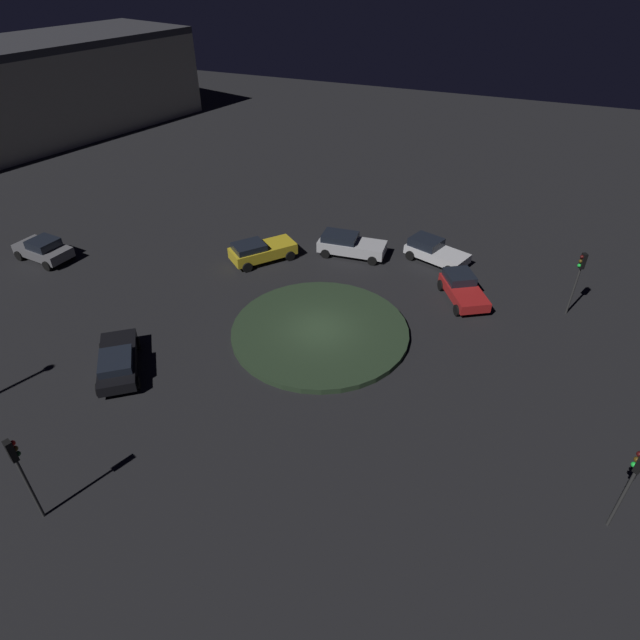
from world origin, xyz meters
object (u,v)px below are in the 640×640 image
at_px(car_grey, 43,249).
at_px(traffic_light_northeast, 633,475).
at_px(car_white, 434,251).
at_px(store_building, 12,95).
at_px(car_red, 463,289).
at_px(car_yellow, 261,250).
at_px(traffic_light_northwest, 579,272).
at_px(car_black, 118,361).
at_px(car_silver, 349,245).
at_px(traffic_light_east, 19,465).

relative_size(car_grey, traffic_light_northeast, 1.02).
bearing_deg(car_white, store_building, -171.98).
height_order(car_red, car_grey, car_grey).
xyz_separation_m(car_grey, car_yellow, (-5.33, 13.71, 0.00)).
bearing_deg(car_red, traffic_light_northwest, 66.17).
relative_size(car_red, car_grey, 1.02).
height_order(car_black, store_building, store_building).
xyz_separation_m(car_silver, store_building, (-10.78, -40.70, 3.92)).
relative_size(car_yellow, store_building, 0.11).
height_order(car_red, car_yellow, car_yellow).
bearing_deg(traffic_light_northwest, car_yellow, -26.30).
bearing_deg(car_silver, car_red, -22.55).
distance_m(traffic_light_east, traffic_light_northeast, 21.37).
height_order(car_silver, car_yellow, car_silver).
bearing_deg(car_yellow, car_silver, -21.17).
relative_size(car_black, car_grey, 1.12).
bearing_deg(traffic_light_east, traffic_light_northeast, -48.46).
bearing_deg(car_white, car_black, -105.97).
bearing_deg(car_yellow, store_building, 107.59).
distance_m(car_red, store_building, 50.84).
bearing_deg(car_grey, store_building, -34.41).
xyz_separation_m(traffic_light_northwest, traffic_light_northeast, (14.16, 1.83, 0.07)).
bearing_deg(car_yellow, traffic_light_northeast, -82.61).
relative_size(car_grey, car_yellow, 0.91).
height_order(car_yellow, store_building, store_building).
relative_size(car_white, car_grey, 1.09).
height_order(car_silver, store_building, store_building).
bearing_deg(car_black, car_silver, -60.28).
bearing_deg(traffic_light_northeast, traffic_light_east, 46.66).
bearing_deg(traffic_light_northeast, car_red, -34.16).
relative_size(traffic_light_east, store_building, 0.10).
relative_size(car_silver, store_building, 0.11).
bearing_deg(car_white, traffic_light_northeast, -39.64).
bearing_deg(car_white, car_grey, -138.86).
relative_size(traffic_light_east, traffic_light_northeast, 1.03).
relative_size(car_black, car_white, 1.03).
distance_m(car_grey, traffic_light_northwest, 33.81).
bearing_deg(car_grey, car_black, 155.52).
bearing_deg(car_red, traffic_light_east, -61.04).
height_order(car_black, traffic_light_east, traffic_light_east).
bearing_deg(traffic_light_northwest, car_grey, -18.61).
height_order(car_white, traffic_light_northeast, traffic_light_northeast).
distance_m(car_red, traffic_light_northeast, 15.66).
distance_m(car_white, traffic_light_northeast, 20.39).
height_order(car_grey, car_yellow, car_grey).
bearing_deg(car_silver, traffic_light_east, -104.16).
height_order(car_black, traffic_light_northwest, traffic_light_northwest).
xyz_separation_m(traffic_light_east, store_building, (-34.49, -36.72, 1.74)).
bearing_deg(traffic_light_northeast, car_black, 25.22).
distance_m(car_black, traffic_light_northwest, 25.21).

